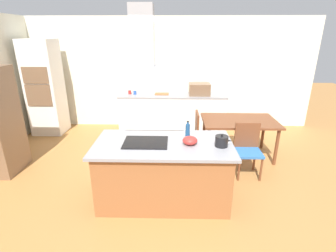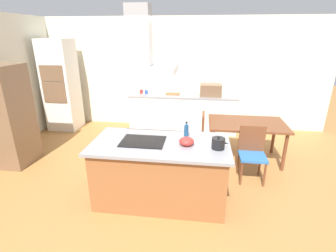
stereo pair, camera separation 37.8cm
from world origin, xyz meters
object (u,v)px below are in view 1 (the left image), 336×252
(tea_kettle, at_px, (222,141))
(olive_oil_bottle, at_px, (188,130))
(range_hood, at_px, (143,52))
(coffee_mug_blue, at_px, (135,93))
(countertop_microwave, at_px, (199,89))
(dining_table, at_px, (239,124))
(wall_oven_stack, at_px, (45,88))
(chair_at_left_end, at_px, (191,131))
(cooktop, at_px, (146,142))
(mixing_bowl, at_px, (190,140))
(cutting_board, at_px, (162,94))
(coffee_mug_red, at_px, (130,92))
(chair_facing_island, at_px, (248,146))

(tea_kettle, xyz_separation_m, olive_oil_bottle, (-0.43, 0.31, 0.03))
(range_hood, bearing_deg, tea_kettle, -4.75)
(coffee_mug_blue, xyz_separation_m, range_hood, (0.58, -2.90, 1.16))
(countertop_microwave, relative_size, dining_table, 0.36)
(wall_oven_stack, bearing_deg, chair_at_left_end, -19.52)
(tea_kettle, bearing_deg, olive_oil_bottle, 144.87)
(cooktop, distance_m, coffee_mug_blue, 2.96)
(mixing_bowl, bearing_deg, dining_table, 54.89)
(mixing_bowl, distance_m, range_hood, 1.30)
(tea_kettle, bearing_deg, countertop_microwave, 90.44)
(cutting_board, bearing_deg, coffee_mug_blue, -177.69)
(cooktop, bearing_deg, wall_oven_stack, 135.13)
(coffee_mug_red, height_order, chair_at_left_end, coffee_mug_red)
(tea_kettle, distance_m, mixing_bowl, 0.42)
(mixing_bowl, distance_m, wall_oven_stack, 4.22)
(coffee_mug_red, bearing_deg, wall_oven_stack, -171.56)
(coffee_mug_red, distance_m, dining_table, 2.80)
(coffee_mug_red, distance_m, chair_facing_island, 3.22)
(tea_kettle, xyz_separation_m, wall_oven_stack, (-3.68, 2.73, 0.13))
(tea_kettle, distance_m, countertop_microwave, 2.97)
(wall_oven_stack, relative_size, dining_table, 1.57)
(wall_oven_stack, bearing_deg, cutting_board, 5.91)
(cutting_board, xyz_separation_m, range_hood, (-0.08, -2.93, 1.19))
(dining_table, bearing_deg, mixing_bowl, -125.11)
(wall_oven_stack, relative_size, range_hood, 2.44)
(cutting_board, relative_size, dining_table, 0.24)
(mixing_bowl, height_order, countertop_microwave, countertop_microwave)
(olive_oil_bottle, bearing_deg, mixing_bowl, -85.45)
(tea_kettle, distance_m, dining_table, 1.68)
(cooktop, relative_size, chair_facing_island, 0.67)
(coffee_mug_blue, relative_size, cutting_board, 0.26)
(chair_facing_island, bearing_deg, cooktop, -154.58)
(mixing_bowl, xyz_separation_m, wall_oven_stack, (-3.26, 2.68, 0.15))
(cooktop, distance_m, tea_kettle, 1.02)
(tea_kettle, height_order, chair_at_left_end, tea_kettle)
(coffee_mug_blue, bearing_deg, coffee_mug_red, 166.35)
(dining_table, bearing_deg, cutting_board, 136.41)
(chair_at_left_end, xyz_separation_m, chair_facing_island, (0.92, -0.67, 0.00))
(tea_kettle, bearing_deg, chair_facing_island, 54.15)
(mixing_bowl, height_order, coffee_mug_red, mixing_bowl)
(dining_table, height_order, chair_facing_island, chair_facing_island)
(dining_table, bearing_deg, cooktop, -138.64)
(countertop_microwave, height_order, coffee_mug_blue, countertop_microwave)
(countertop_microwave, height_order, range_hood, range_hood)
(mixing_bowl, distance_m, chair_at_left_end, 1.55)
(cooktop, xyz_separation_m, coffee_mug_blue, (-0.58, 2.90, 0.04))
(chair_at_left_end, distance_m, range_hood, 2.27)
(olive_oil_bottle, height_order, cutting_board, olive_oil_bottle)
(tea_kettle, distance_m, chair_at_left_end, 1.63)
(tea_kettle, relative_size, wall_oven_stack, 0.10)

